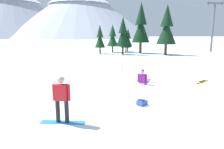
{
  "coord_description": "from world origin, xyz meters",
  "views": [
    {
      "loc": [
        -1.83,
        -8.4,
        3.08
      ],
      "look_at": [
        -1.02,
        2.27,
        1.0
      ],
      "focal_mm": 32.73,
      "sensor_mm": 36.0,
      "label": 1
    }
  ],
  "objects_px": {
    "snowboarder_foreground": "(62,99)",
    "snowboarder_midground": "(143,79)",
    "ski_lift_tower": "(213,24)",
    "trail_marker_pole": "(123,64)",
    "pine_tree_short": "(128,39)",
    "pine_tree_broad": "(123,34)",
    "loose_snowboard_near_right": "(202,82)",
    "backpack_blue": "(142,102)",
    "pine_tree_leaning": "(113,37)",
    "pine_tree_twin": "(100,38)",
    "pine_tree_young": "(126,40)",
    "pine_tree_tall": "(167,28)",
    "pine_tree_slender": "(141,26)"
  },
  "relations": [
    {
      "from": "loose_snowboard_near_right",
      "to": "trail_marker_pole",
      "type": "height_order",
      "value": "trail_marker_pole"
    },
    {
      "from": "snowboarder_midground",
      "to": "backpack_blue",
      "type": "distance_m",
      "value": 4.1
    },
    {
      "from": "backpack_blue",
      "to": "pine_tree_young",
      "type": "relative_size",
      "value": 0.13
    },
    {
      "from": "pine_tree_short",
      "to": "ski_lift_tower",
      "type": "bearing_deg",
      "value": -6.38
    },
    {
      "from": "loose_snowboard_near_right",
      "to": "pine_tree_twin",
      "type": "bearing_deg",
      "value": 106.58
    },
    {
      "from": "pine_tree_slender",
      "to": "pine_tree_broad",
      "type": "bearing_deg",
      "value": -146.72
    },
    {
      "from": "loose_snowboard_near_right",
      "to": "ski_lift_tower",
      "type": "height_order",
      "value": "ski_lift_tower"
    },
    {
      "from": "pine_tree_twin",
      "to": "pine_tree_leaning",
      "type": "bearing_deg",
      "value": 51.35
    },
    {
      "from": "snowboarder_midground",
      "to": "ski_lift_tower",
      "type": "bearing_deg",
      "value": 52.69
    },
    {
      "from": "loose_snowboard_near_right",
      "to": "ski_lift_tower",
      "type": "distance_m",
      "value": 27.99
    },
    {
      "from": "pine_tree_broad",
      "to": "pine_tree_young",
      "type": "bearing_deg",
      "value": 73.91
    },
    {
      "from": "pine_tree_young",
      "to": "ski_lift_tower",
      "type": "distance_m",
      "value": 16.09
    },
    {
      "from": "trail_marker_pole",
      "to": "backpack_blue",
      "type": "bearing_deg",
      "value": -90.9
    },
    {
      "from": "snowboarder_midground",
      "to": "pine_tree_short",
      "type": "distance_m",
      "value": 25.73
    },
    {
      "from": "snowboarder_midground",
      "to": "trail_marker_pole",
      "type": "bearing_deg",
      "value": 103.0
    },
    {
      "from": "pine_tree_leaning",
      "to": "pine_tree_young",
      "type": "height_order",
      "value": "pine_tree_leaning"
    },
    {
      "from": "pine_tree_young",
      "to": "ski_lift_tower",
      "type": "bearing_deg",
      "value": 1.05
    },
    {
      "from": "pine_tree_short",
      "to": "pine_tree_broad",
      "type": "distance_m",
      "value": 5.95
    },
    {
      "from": "pine_tree_leaning",
      "to": "pine_tree_twin",
      "type": "height_order",
      "value": "pine_tree_leaning"
    },
    {
      "from": "snowboarder_foreground",
      "to": "pine_tree_young",
      "type": "xyz_separation_m",
      "value": [
        6.47,
        29.1,
        1.36
      ]
    },
    {
      "from": "snowboarder_foreground",
      "to": "backpack_blue",
      "type": "xyz_separation_m",
      "value": [
        3.23,
        1.62,
        -0.76
      ]
    },
    {
      "from": "pine_tree_leaning",
      "to": "pine_tree_short",
      "type": "xyz_separation_m",
      "value": [
        2.93,
        1.08,
        -0.36
      ]
    },
    {
      "from": "trail_marker_pole",
      "to": "ski_lift_tower",
      "type": "distance_m",
      "value": 28.0
    },
    {
      "from": "trail_marker_pole",
      "to": "ski_lift_tower",
      "type": "height_order",
      "value": "ski_lift_tower"
    },
    {
      "from": "loose_snowboard_near_right",
      "to": "pine_tree_young",
      "type": "xyz_separation_m",
      "value": [
        -1.73,
        23.36,
        2.22
      ]
    },
    {
      "from": "pine_tree_broad",
      "to": "pine_tree_twin",
      "type": "relative_size",
      "value": 1.24
    },
    {
      "from": "snowboarder_foreground",
      "to": "pine_tree_tall",
      "type": "bearing_deg",
      "value": 63.74
    },
    {
      "from": "pine_tree_young",
      "to": "ski_lift_tower",
      "type": "height_order",
      "value": "ski_lift_tower"
    },
    {
      "from": "loose_snowboard_near_right",
      "to": "pine_tree_young",
      "type": "relative_size",
      "value": 0.36
    },
    {
      "from": "snowboarder_foreground",
      "to": "ski_lift_tower",
      "type": "bearing_deg",
      "value": 52.8
    },
    {
      "from": "pine_tree_twin",
      "to": "backpack_blue",
      "type": "bearing_deg",
      "value": -86.87
    },
    {
      "from": "trail_marker_pole",
      "to": "pine_tree_short",
      "type": "bearing_deg",
      "value": 80.32
    },
    {
      "from": "pine_tree_tall",
      "to": "pine_tree_young",
      "type": "bearing_deg",
      "value": 139.68
    },
    {
      "from": "pine_tree_short",
      "to": "pine_tree_broad",
      "type": "bearing_deg",
      "value": -106.39
    },
    {
      "from": "snowboarder_foreground",
      "to": "pine_tree_tall",
      "type": "height_order",
      "value": "pine_tree_tall"
    },
    {
      "from": "pine_tree_broad",
      "to": "pine_tree_twin",
      "type": "height_order",
      "value": "pine_tree_broad"
    },
    {
      "from": "pine_tree_twin",
      "to": "trail_marker_pole",
      "type": "bearing_deg",
      "value": -85.16
    },
    {
      "from": "snowboarder_midground",
      "to": "pine_tree_tall",
      "type": "bearing_deg",
      "value": 67.32
    },
    {
      "from": "snowboarder_midground",
      "to": "pine_tree_short",
      "type": "relative_size",
      "value": 0.4
    },
    {
      "from": "pine_tree_tall",
      "to": "pine_tree_broad",
      "type": "bearing_deg",
      "value": 170.84
    },
    {
      "from": "loose_snowboard_near_right",
      "to": "backpack_blue",
      "type": "bearing_deg",
      "value": -140.33
    },
    {
      "from": "snowboarder_foreground",
      "to": "snowboarder_midground",
      "type": "distance_m",
      "value": 7.02
    },
    {
      "from": "snowboarder_midground",
      "to": "pine_tree_young",
      "type": "xyz_separation_m",
      "value": [
        2.28,
        23.49,
        1.91
      ]
    },
    {
      "from": "pine_tree_tall",
      "to": "pine_tree_short",
      "type": "distance_m",
      "value": 8.54
    },
    {
      "from": "snowboarder_foreground",
      "to": "pine_tree_leaning",
      "type": "bearing_deg",
      "value": 82.13
    },
    {
      "from": "loose_snowboard_near_right",
      "to": "snowboarder_midground",
      "type": "bearing_deg",
      "value": -178.05
    },
    {
      "from": "backpack_blue",
      "to": "pine_tree_tall",
      "type": "height_order",
      "value": "pine_tree_tall"
    },
    {
      "from": "snowboarder_midground",
      "to": "ski_lift_tower",
      "type": "height_order",
      "value": "ski_lift_tower"
    },
    {
      "from": "pine_tree_leaning",
      "to": "pine_tree_twin",
      "type": "relative_size",
      "value": 1.05
    },
    {
      "from": "backpack_blue",
      "to": "pine_tree_tall",
      "type": "xyz_separation_m",
      "value": [
        8.8,
        22.76,
        4.05
      ]
    }
  ]
}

